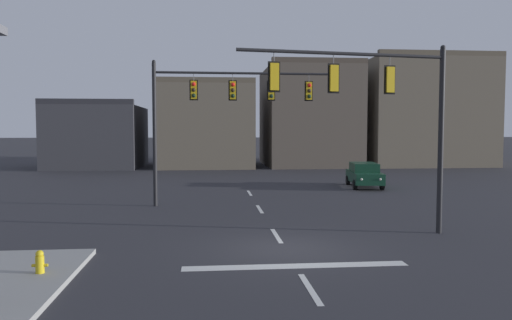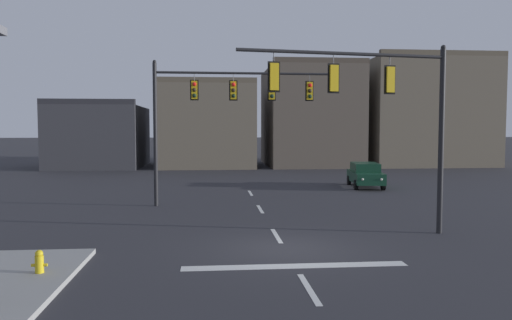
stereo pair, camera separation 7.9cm
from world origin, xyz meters
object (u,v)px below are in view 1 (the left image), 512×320
(signal_mast_near_side, at_px, (380,100))
(fire_hydrant, at_px, (40,266))
(car_lot_nearside, at_px, (364,174))
(signal_mast_far_side, at_px, (217,103))

(signal_mast_near_side, height_order, fire_hydrant, signal_mast_near_side)
(car_lot_nearside, bearing_deg, fire_hydrant, -127.74)
(signal_mast_far_side, bearing_deg, fire_hydrant, -111.67)
(fire_hydrant, bearing_deg, car_lot_nearside, 52.26)
(signal_mast_far_side, relative_size, car_lot_nearside, 1.96)
(signal_mast_near_side, height_order, car_lot_nearside, signal_mast_near_side)
(signal_mast_near_side, height_order, signal_mast_far_side, signal_mast_far_side)
(signal_mast_far_side, xyz_separation_m, fire_hydrant, (-4.78, -12.03, -4.84))
(signal_mast_near_side, relative_size, car_lot_nearside, 1.67)
(signal_mast_near_side, xyz_separation_m, signal_mast_far_side, (-5.61, 7.93, 0.28))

